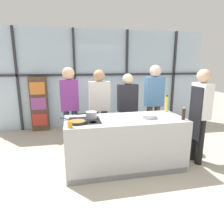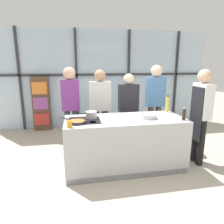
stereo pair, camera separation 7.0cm
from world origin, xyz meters
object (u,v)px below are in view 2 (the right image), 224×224
spectator_center_right (128,106)px  mixing_bowl (149,116)px  white_plate (148,115)px  saucepan (91,115)px  juice_glass_near (69,124)px  spectator_center_left (100,105)px  chef (201,111)px  frying_pan (77,122)px  spectator_far_right (155,99)px  pepper_grinder (184,114)px  spectator_far_left (71,102)px  oil_bottle (167,104)px

spectator_center_right → mixing_bowl: 0.99m
spectator_center_right → white_plate: 0.80m
spectator_center_right → saucepan: bearing=42.3°
mixing_bowl → juice_glass_near: (-1.35, -0.28, 0.01)m
spectator_center_left → spectator_center_right: 0.62m
chef → frying_pan: chef is taller
chef → saucepan: size_ratio=4.78×
spectator_center_right → frying_pan: bearing=42.6°
mixing_bowl → white_plate: bearing=69.5°
spectator_far_right → pepper_grinder: 1.21m
spectator_far_right → pepper_grinder: (0.01, -1.21, -0.05)m
frying_pan → white_plate: (1.32, 0.27, -0.01)m
mixing_bowl → spectator_center_right: bearing=95.8°
frying_pan → juice_glass_near: size_ratio=4.61×
spectator_center_left → pepper_grinder: (1.26, -1.21, 0.03)m
frying_pan → pepper_grinder: bearing=-5.3°
spectator_center_right → juice_glass_near: bearing=45.5°
spectator_far_left → oil_bottle: spectator_far_left is taller
saucepan → mixing_bowl: 1.00m
chef → spectator_center_left: size_ratio=1.02×
spectator_far_right → oil_bottle: spectator_far_right is taller
spectator_center_left → pepper_grinder: bearing=136.0°
mixing_bowl → juice_glass_near: 1.38m
spectator_far_right → frying_pan: 2.05m
juice_glass_near → white_plate: bearing=19.0°
chef → spectator_center_left: chef is taller
spectator_center_right → frying_pan: size_ratio=3.60×
spectator_far_right → mixing_bowl: spectator_far_right is taller
white_plate → pepper_grinder: (0.46, -0.44, 0.09)m
spectator_far_right → frying_pan: (-1.76, -1.05, -0.13)m
spectator_center_left → spectator_center_right: size_ratio=1.05×
chef → mixing_bowl: (-0.97, 0.04, -0.06)m
frying_pan → mixing_bowl: mixing_bowl is taller
spectator_center_right → oil_bottle: 0.88m
white_plate → juice_glass_near: size_ratio=2.27×
saucepan → juice_glass_near: saucepan is taller
spectator_center_right → juice_glass_near: (-1.25, -1.27, 0.03)m
white_plate → pepper_grinder: 0.64m
spectator_center_left → spectator_far_right: spectator_far_right is taller
spectator_far_right → white_plate: bearing=60.2°
spectator_center_right → saucepan: size_ratio=4.47×
saucepan → juice_glass_near: 0.59m
chef → oil_bottle: size_ratio=5.31×
juice_glass_near → spectator_far_right: bearing=34.1°
chef → spectator_center_right: (-1.07, 1.03, -0.08)m
spectator_far_right → frying_pan: spectator_far_right is taller
pepper_grinder → mixing_bowl: bearing=157.0°
saucepan → mixing_bowl: bearing=-10.4°
spectator_center_left → white_plate: size_ratio=7.70×
spectator_center_left → spectator_far_right: size_ratio=0.95×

